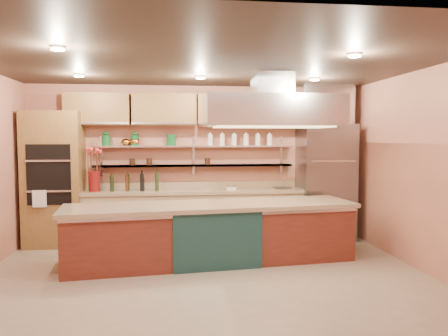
{
  "coord_description": "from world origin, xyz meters",
  "views": [
    {
      "loc": [
        -0.43,
        -5.54,
        1.86
      ],
      "look_at": [
        0.34,
        1.0,
        1.4
      ],
      "focal_mm": 35.0,
      "sensor_mm": 36.0,
      "label": 1
    }
  ],
  "objects": [
    {
      "name": "floor",
      "position": [
        0.0,
        0.0,
        -0.01
      ],
      "size": [
        6.0,
        5.0,
        0.02
      ],
      "primitive_type": "cube",
      "color": "gray",
      "rests_on": "ground"
    },
    {
      "name": "ceiling",
      "position": [
        0.0,
        0.0,
        2.8
      ],
      "size": [
        6.0,
        5.0,
        0.02
      ],
      "primitive_type": "cube",
      "color": "black",
      "rests_on": "wall_back"
    },
    {
      "name": "wall_back",
      "position": [
        0.0,
        2.5,
        1.4
      ],
      "size": [
        6.0,
        0.04,
        2.8
      ],
      "primitive_type": "cube",
      "color": "#B36C54",
      "rests_on": "floor"
    },
    {
      "name": "wall_front",
      "position": [
        0.0,
        -2.5,
        1.4
      ],
      "size": [
        6.0,
        0.04,
        2.8
      ],
      "primitive_type": "cube",
      "color": "#B36C54",
      "rests_on": "floor"
    },
    {
      "name": "wall_right",
      "position": [
        3.0,
        0.0,
        1.4
      ],
      "size": [
        0.04,
        5.0,
        2.8
      ],
      "primitive_type": "cube",
      "color": "#B36C54",
      "rests_on": "floor"
    },
    {
      "name": "oven_stack",
      "position": [
        -2.45,
        2.18,
        1.15
      ],
      "size": [
        0.95,
        0.64,
        2.3
      ],
      "primitive_type": "cube",
      "color": "brown",
      "rests_on": "floor"
    },
    {
      "name": "refrigerator",
      "position": [
        2.35,
        2.14,
        1.05
      ],
      "size": [
        0.95,
        0.72,
        2.1
      ],
      "primitive_type": "cube",
      "color": "gray",
      "rests_on": "floor"
    },
    {
      "name": "back_counter",
      "position": [
        -0.05,
        2.2,
        0.47
      ],
      "size": [
        3.84,
        0.64,
        0.93
      ],
      "primitive_type": "cube",
      "color": "tan",
      "rests_on": "floor"
    },
    {
      "name": "wall_shelf_lower",
      "position": [
        -0.05,
        2.37,
        1.35
      ],
      "size": [
        3.6,
        0.26,
        0.03
      ],
      "primitive_type": "cube",
      "color": "silver",
      "rests_on": "wall_back"
    },
    {
      "name": "wall_shelf_upper",
      "position": [
        -0.05,
        2.37,
        1.7
      ],
      "size": [
        3.6,
        0.26,
        0.03
      ],
      "primitive_type": "cube",
      "color": "silver",
      "rests_on": "wall_back"
    },
    {
      "name": "upper_cabinets",
      "position": [
        0.0,
        2.32,
        2.35
      ],
      "size": [
        4.6,
        0.36,
        0.55
      ],
      "primitive_type": "cube",
      "color": "brown",
      "rests_on": "wall_back"
    },
    {
      "name": "range_hood",
      "position": [
        1.04,
        0.85,
        2.25
      ],
      "size": [
        2.0,
        1.0,
        0.45
      ],
      "primitive_type": "cube",
      "color": "silver",
      "rests_on": "ceiling"
    },
    {
      "name": "ceiling_downlights",
      "position": [
        0.0,
        0.2,
        2.77
      ],
      "size": [
        4.0,
        2.8,
        0.02
      ],
      "primitive_type": "cube",
      "color": "#FFE5A5",
      "rests_on": "ceiling"
    },
    {
      "name": "island",
      "position": [
        0.14,
        0.85,
        0.44
      ],
      "size": [
        4.28,
        1.37,
        0.88
      ],
      "primitive_type": "cube",
      "rotation": [
        0.0,
        0.0,
        0.11
      ],
      "color": "maroon",
      "rests_on": "floor"
    },
    {
      "name": "flower_vase",
      "position": [
        -1.78,
        2.15,
        1.11
      ],
      "size": [
        0.2,
        0.2,
        0.35
      ],
      "primitive_type": "cylinder",
      "rotation": [
        0.0,
        0.0,
        0.03
      ],
      "color": "#600E0F",
      "rests_on": "back_counter"
    },
    {
      "name": "oil_bottle_cluster",
      "position": [
        -1.09,
        2.15,
        1.07
      ],
      "size": [
        0.92,
        0.52,
        0.29
      ],
      "primitive_type": "cube",
      "rotation": [
        0.0,
        0.0,
        -0.32
      ],
      "color": "black",
      "rests_on": "back_counter"
    },
    {
      "name": "kitchen_scale",
      "position": [
        0.6,
        2.15,
        0.98
      ],
      "size": [
        0.2,
        0.18,
        0.09
      ],
      "primitive_type": "cube",
      "rotation": [
        0.0,
        0.0,
        0.38
      ],
      "color": "silver",
      "rests_on": "back_counter"
    },
    {
      "name": "bar_faucet",
      "position": [
        1.61,
        2.25,
        1.03
      ],
      "size": [
        0.03,
        0.03,
        0.19
      ],
      "primitive_type": "cylinder",
      "rotation": [
        0.0,
        0.0,
        0.28
      ],
      "color": "silver",
      "rests_on": "back_counter"
    },
    {
      "name": "copper_kettle",
      "position": [
        -1.26,
        2.37,
        1.78
      ],
      "size": [
        0.2,
        0.2,
        0.13
      ],
      "primitive_type": "ellipsoid",
      "rotation": [
        0.0,
        0.0,
        -0.3
      ],
      "color": "#BC6C2B",
      "rests_on": "wall_shelf_upper"
    },
    {
      "name": "green_canister",
      "position": [
        -0.45,
        2.37,
        1.81
      ],
      "size": [
        0.19,
        0.19,
        0.2
      ],
      "primitive_type": "cylinder",
      "rotation": [
        0.0,
        0.0,
        -0.15
      ],
      "color": "#104D20",
      "rests_on": "wall_shelf_upper"
    }
  ]
}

